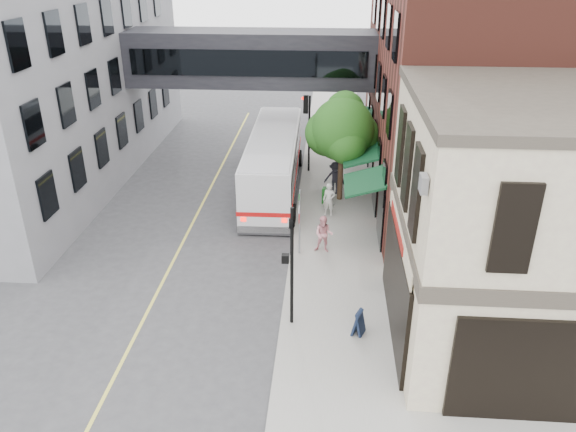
% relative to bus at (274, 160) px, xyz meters
% --- Properties ---
extents(ground, '(120.00, 120.00, 0.00)m').
position_rel_bus_xyz_m(ground, '(1.43, -14.38, -1.73)').
color(ground, '#38383A').
rests_on(ground, ground).
extents(sidewalk_main, '(4.00, 60.00, 0.15)m').
position_rel_bus_xyz_m(sidewalk_main, '(3.43, -0.38, -1.66)').
color(sidewalk_main, gray).
rests_on(sidewalk_main, ground).
extents(corner_building, '(10.19, 8.12, 8.45)m').
position_rel_bus_xyz_m(corner_building, '(10.40, -12.38, 2.48)').
color(corner_building, tan).
rests_on(corner_building, ground).
extents(brick_building, '(13.76, 18.00, 14.00)m').
position_rel_bus_xyz_m(brick_building, '(11.40, 0.61, 5.25)').
color(brick_building, '#502119').
rests_on(brick_building, ground).
extents(skyway_bridge, '(14.00, 3.18, 3.00)m').
position_rel_bus_xyz_m(skyway_bridge, '(-1.57, 3.62, 4.77)').
color(skyway_bridge, black).
rests_on(skyway_bridge, ground).
extents(traffic_signal_near, '(0.44, 0.22, 4.60)m').
position_rel_bus_xyz_m(traffic_signal_near, '(1.79, -12.38, 1.25)').
color(traffic_signal_near, black).
rests_on(traffic_signal_near, sidewalk_main).
extents(traffic_signal_far, '(0.53, 0.28, 4.50)m').
position_rel_bus_xyz_m(traffic_signal_far, '(1.69, 2.62, 1.60)').
color(traffic_signal_far, black).
rests_on(traffic_signal_far, sidewalk_main).
extents(street_sign_pole, '(0.08, 0.75, 3.00)m').
position_rel_bus_xyz_m(street_sign_pole, '(1.82, -7.38, 0.20)').
color(street_sign_pole, gray).
rests_on(street_sign_pole, sidewalk_main).
extents(street_tree, '(3.80, 3.20, 5.60)m').
position_rel_bus_xyz_m(street_tree, '(3.62, -1.17, 2.18)').
color(street_tree, '#382619').
rests_on(street_tree, sidewalk_main).
extents(lane_marking, '(0.12, 40.00, 0.01)m').
position_rel_bus_xyz_m(lane_marking, '(-3.57, -4.38, -1.73)').
color(lane_marking, '#D8CC4C').
rests_on(lane_marking, ground).
extents(bus, '(2.93, 11.54, 3.09)m').
position_rel_bus_xyz_m(bus, '(0.00, 0.00, 0.00)').
color(bus, silver).
rests_on(bus, ground).
extents(pedestrian_a, '(0.64, 0.45, 1.65)m').
position_rel_bus_xyz_m(pedestrian_a, '(3.06, -3.39, -0.76)').
color(pedestrian_a, white).
rests_on(pedestrian_a, sidewalk_main).
extents(pedestrian_b, '(0.90, 0.75, 1.68)m').
position_rel_bus_xyz_m(pedestrian_b, '(2.87, -7.16, -0.74)').
color(pedestrian_b, pink).
rests_on(pedestrian_b, sidewalk_main).
extents(pedestrian_c, '(1.29, 0.95, 1.79)m').
position_rel_bus_xyz_m(pedestrian_c, '(3.36, -0.70, -0.69)').
color(pedestrian_c, black).
rests_on(pedestrian_c, sidewalk_main).
extents(newspaper_box, '(0.47, 0.43, 0.84)m').
position_rel_bus_xyz_m(newspaper_box, '(2.93, -1.98, -1.16)').
color(newspaper_box, '#155F1A').
rests_on(newspaper_box, sidewalk_main).
extents(sandwich_board, '(0.50, 0.59, 0.91)m').
position_rel_bus_xyz_m(sandwich_board, '(4.16, -12.87, -1.13)').
color(sandwich_board, black).
rests_on(sandwich_board, sidewalk_main).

